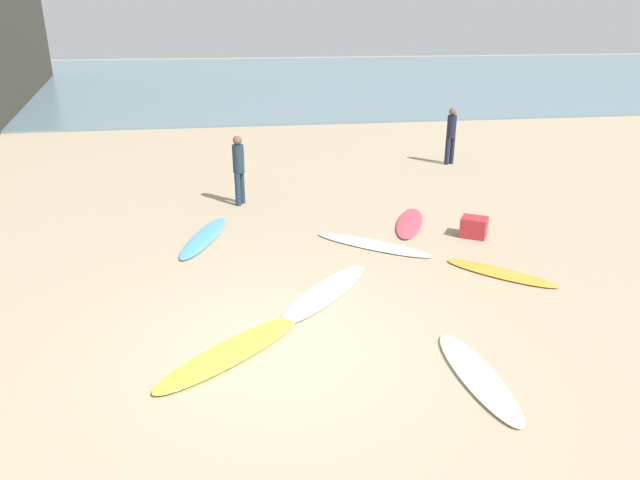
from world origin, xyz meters
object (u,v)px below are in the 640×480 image
object	(u,v)px
surfboard_1	(501,273)
beachgoer_mid	(239,167)
surfboard_3	(204,237)
beachgoer_near	(451,133)
beach_cooler	(474,227)
surfboard_0	(232,351)
surfboard_5	(409,223)
surfboard_4	(326,292)
surfboard_6	(478,376)
surfboard_2	(373,245)

from	to	relation	value
surfboard_1	beachgoer_mid	xyz separation A→B (m)	(-4.55, 4.96, 0.93)
surfboard_3	beachgoer_mid	bearing A→B (deg)	-91.92
beachgoer_near	surfboard_3	bearing A→B (deg)	-165.16
surfboard_1	beach_cooler	distance (m)	1.95
surfboard_0	surfboard_5	size ratio (longest dim) A/B	1.23
surfboard_1	surfboard_3	size ratio (longest dim) A/B	0.83
surfboard_0	beachgoer_mid	xyz separation A→B (m)	(0.33, 6.88, 0.91)
beachgoer_near	beach_cooler	xyz separation A→B (m)	(-1.81, -6.23, -0.77)
surfboard_4	surfboard_5	bearing A→B (deg)	92.34
surfboard_6	beachgoer_near	size ratio (longest dim) A/B	1.22
surfboard_4	beachgoer_mid	size ratio (longest dim) A/B	1.51
surfboard_1	surfboard_6	world-z (taller)	surfboard_6
surfboard_2	surfboard_3	world-z (taller)	surfboard_3
surfboard_1	beachgoer_near	distance (m)	8.47
surfboard_0	beachgoer_near	xyz separation A→B (m)	(6.96, 10.07, 0.94)
surfboard_5	beachgoer_mid	world-z (taller)	beachgoer_mid
beach_cooler	surfboard_5	bearing A→B (deg)	139.93
surfboard_3	surfboard_0	bearing A→B (deg)	114.18
surfboard_3	beach_cooler	distance (m)	5.71
surfboard_1	surfboard_4	bearing A→B (deg)	-40.18
beachgoer_near	beachgoer_mid	world-z (taller)	beachgoer_near
surfboard_1	surfboard_4	xyz separation A→B (m)	(-3.28, -0.30, 0.01)
beachgoer_mid	surfboard_5	bearing A→B (deg)	91.97
surfboard_6	beachgoer_near	distance (m)	11.82
surfboard_2	surfboard_5	size ratio (longest dim) A/B	1.21
surfboard_2	surfboard_0	bearing A→B (deg)	0.81
surfboard_0	surfboard_3	xyz separation A→B (m)	(-0.50, 4.58, -0.00)
surfboard_3	surfboard_4	distance (m)	3.63
surfboard_1	surfboard_3	xyz separation A→B (m)	(-5.38, 2.66, 0.01)
surfboard_3	beach_cooler	xyz separation A→B (m)	(5.66, -0.74, 0.17)
beach_cooler	surfboard_2	bearing A→B (deg)	-174.90
surfboard_3	surfboard_6	bearing A→B (deg)	140.76
surfboard_6	beachgoer_mid	xyz separation A→B (m)	(-2.82, 7.96, 0.92)
surfboard_6	beachgoer_mid	size ratio (longest dim) A/B	1.24
surfboard_5	surfboard_6	distance (m)	5.92
beach_cooler	beachgoer_mid	bearing A→B (deg)	147.78
surfboard_0	surfboard_1	size ratio (longest dim) A/B	1.26
surfboard_2	surfboard_3	xyz separation A→B (m)	(-3.41, 0.94, 0.01)
surfboard_4	beachgoer_near	distance (m)	10.05
surfboard_2	beachgoer_mid	world-z (taller)	beachgoer_mid
surfboard_0	surfboard_5	xyz separation A→B (m)	(4.04, 4.77, -0.00)
surfboard_2	beachgoer_mid	bearing A→B (deg)	-102.03
surfboard_0	surfboard_1	world-z (taller)	surfboard_0
surfboard_0	surfboard_3	distance (m)	4.60
beachgoer_mid	beach_cooler	distance (m)	5.76
surfboard_1	beachgoer_mid	world-z (taller)	beachgoer_mid
beachgoer_near	beach_cooler	world-z (taller)	beachgoer_near
surfboard_6	beachgoer_near	xyz separation A→B (m)	(3.81, 11.14, 0.94)
surfboard_0	surfboard_1	xyz separation A→B (m)	(4.88, 1.92, -0.01)
surfboard_1	beach_cooler	world-z (taller)	beach_cooler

